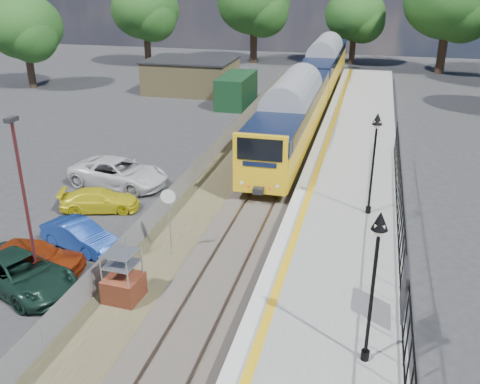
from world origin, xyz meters
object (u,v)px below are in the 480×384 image
(car_green, at_px, (20,273))
(car_red, at_px, (32,257))
(carpark_lamp, at_px, (24,193))
(car_white, at_px, (119,173))
(speed_sign, at_px, (169,211))
(car_blue, at_px, (80,235))
(car_yellow, at_px, (100,200))
(train, at_px, (312,82))
(victorian_lamp_south, at_px, (376,254))
(brick_plinth, at_px, (123,277))
(victorian_lamp_north, at_px, (375,141))

(car_green, distance_m, car_red, 1.10)
(carpark_lamp, relative_size, car_white, 1.18)
(speed_sign, distance_m, car_blue, 4.28)
(carpark_lamp, xyz_separation_m, car_blue, (0.13, 2.91, -3.13))
(car_green, distance_m, car_white, 10.29)
(carpark_lamp, height_order, car_red, carpark_lamp)
(car_white, bearing_deg, car_yellow, -162.57)
(carpark_lamp, bearing_deg, car_blue, 87.47)
(train, relative_size, car_red, 10.09)
(car_yellow, bearing_deg, car_red, 165.12)
(victorian_lamp_south, relative_size, car_white, 0.84)
(car_blue, bearing_deg, brick_plinth, -112.42)
(car_red, bearing_deg, victorian_lamp_north, -66.25)
(car_red, distance_m, car_blue, 2.39)
(carpark_lamp, bearing_deg, car_yellow, 97.60)
(car_green, xyz_separation_m, car_yellow, (-0.49, 7.06, -0.12))
(victorian_lamp_south, bearing_deg, car_blue, 155.98)
(victorian_lamp_south, relative_size, victorian_lamp_north, 1.00)
(victorian_lamp_south, height_order, car_white, victorian_lamp_south)
(carpark_lamp, xyz_separation_m, car_yellow, (-0.88, 6.61, -3.18))
(car_red, height_order, car_yellow, car_red)
(brick_plinth, height_order, car_yellow, brick_plinth)
(victorian_lamp_north, distance_m, car_yellow, 13.39)
(train, bearing_deg, car_blue, -103.83)
(car_blue, bearing_deg, train, 5.14)
(carpark_lamp, bearing_deg, speed_sign, 37.81)
(car_green, xyz_separation_m, car_red, (-0.21, 1.08, 0.02))
(carpark_lamp, relative_size, car_blue, 1.78)
(car_blue, xyz_separation_m, car_white, (-1.53, 6.89, 0.16))
(victorian_lamp_north, relative_size, car_white, 0.84)
(victorian_lamp_north, relative_size, car_green, 0.95)
(car_white, bearing_deg, car_blue, -159.28)
(brick_plinth, height_order, car_red, brick_plinth)
(carpark_lamp, distance_m, car_green, 3.11)
(victorian_lamp_north, distance_m, speed_sign, 9.20)
(victorian_lamp_north, xyz_separation_m, train, (-5.30, 21.80, -1.96))
(car_red, relative_size, car_white, 0.74)
(carpark_lamp, height_order, car_yellow, carpark_lamp)
(victorian_lamp_north, bearing_deg, carpark_lamp, -147.67)
(victorian_lamp_north, xyz_separation_m, car_white, (-13.34, 2.24, -3.54))
(car_blue, bearing_deg, car_red, -178.74)
(speed_sign, bearing_deg, car_white, 117.07)
(victorian_lamp_south, xyz_separation_m, speed_sign, (-8.00, 5.66, -2.23))
(car_yellow, distance_m, car_white, 3.23)
(train, bearing_deg, speed_sign, -95.46)
(brick_plinth, relative_size, car_red, 0.49)
(speed_sign, height_order, car_white, speed_sign)
(victorian_lamp_south, distance_m, victorian_lamp_north, 10.00)
(victorian_lamp_south, relative_size, speed_sign, 1.53)
(victorian_lamp_north, height_order, speed_sign, victorian_lamp_north)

